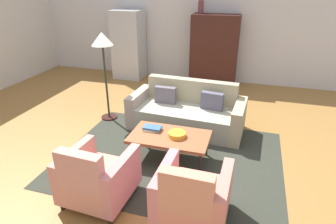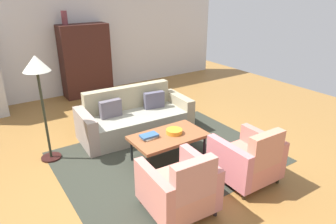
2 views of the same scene
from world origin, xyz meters
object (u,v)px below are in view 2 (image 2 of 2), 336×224
armchair_left (181,189)px  cabinet (86,61)px  couch (134,119)px  vase_tall (64,18)px  book_stack (149,136)px  floor_lamp (37,74)px  fruit_bowl (174,131)px  armchair_right (249,161)px  coffee_table (168,137)px

armchair_left → cabinet: 5.11m
couch → vase_tall: (-0.33, 2.67, 1.67)m
book_stack → floor_lamp: (-1.30, 1.00, 0.98)m
vase_tall → book_stack: bearing=-89.7°
cabinet → floor_lamp: bearing=-121.2°
armchair_left → floor_lamp: (-1.01, 2.25, 1.10)m
couch → fruit_bowl: size_ratio=8.06×
book_stack → vase_tall: (-0.02, 3.77, 1.50)m
armchair_left → cabinet: bearing=85.3°
armchair_left → fruit_bowl: armchair_left is taller
couch → cabinet: (0.07, 2.68, 0.61)m
couch → armchair_left: bearing=78.5°
armchair_right → book_stack: size_ratio=3.16×
couch → armchair_right: (0.59, -2.35, 0.06)m
couch → floor_lamp: size_ratio=1.25×
coffee_table → vase_tall: vase_tall is taller
coffee_table → cabinet: 3.90m
fruit_bowl → cabinet: 3.89m
couch → armchair_left: (-0.61, -2.35, 0.06)m
coffee_table → book_stack: (-0.31, 0.09, 0.07)m
cabinet → armchair_right: bearing=-84.1°
vase_tall → fruit_bowl: bearing=-83.5°
fruit_bowl → cabinet: size_ratio=0.15×
armchair_left → floor_lamp: 2.70m
book_stack → cabinet: size_ratio=0.15×
cabinet → armchair_left: bearing=-97.7°
coffee_table → book_stack: 0.33m
coffee_table → armchair_right: (0.60, -1.17, -0.05)m
armchair_left → armchair_right: same height
couch → fruit_bowl: (0.11, -1.19, 0.18)m
armchair_left → coffee_table: bearing=65.7°
book_stack → floor_lamp: size_ratio=0.16×
book_stack → cabinet: cabinet is taller
book_stack → floor_lamp: floor_lamp is taller
vase_tall → couch: bearing=-83.0°
fruit_bowl → book_stack: (-0.42, 0.09, -0.00)m
coffee_table → fruit_bowl: size_ratio=4.51×
armchair_right → couch: bearing=105.3°
coffee_table → fruit_bowl: bearing=0.0°
fruit_bowl → book_stack: 0.43m
floor_lamp → armchair_left: bearing=-66.0°
couch → vase_tall: vase_tall is taller
couch → book_stack: size_ratio=7.70×
couch → coffee_table: bearing=92.8°
floor_lamp → fruit_bowl: bearing=-32.3°
coffee_table → cabinet: cabinet is taller
fruit_bowl → armchair_left: bearing=-121.7°
armchair_right → vase_tall: size_ratio=2.72×
book_stack → cabinet: (0.38, 3.78, 0.44)m
book_stack → armchair_left: bearing=-103.3°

